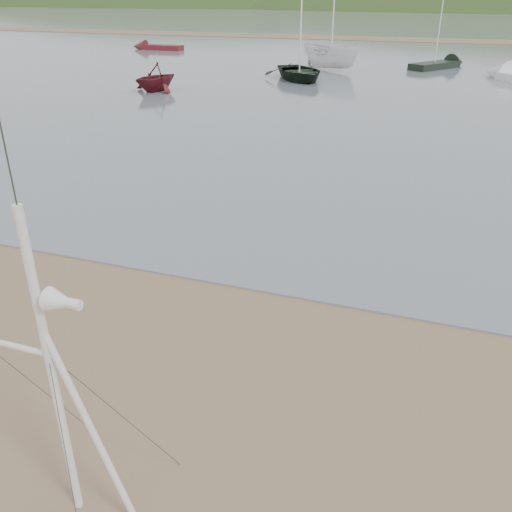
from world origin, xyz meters
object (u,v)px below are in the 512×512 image
(boat_red, at_px, (154,64))
(sailboat_dark_mid, at_px, (446,64))
(mast_rig, at_px, (58,436))
(boat_dark, at_px, (301,38))
(boat_white, at_px, (332,33))
(dinghy_red_far, at_px, (151,47))

(boat_red, bearing_deg, sailboat_dark_mid, 65.17)
(mast_rig, height_order, sailboat_dark_mid, sailboat_dark_mid)
(boat_dark, bearing_deg, boat_white, 46.35)
(boat_dark, distance_m, boat_red, 10.29)
(sailboat_dark_mid, bearing_deg, boat_dark, -130.63)
(boat_dark, xyz_separation_m, dinghy_red_far, (-20.61, 15.67, -2.50))
(mast_rig, bearing_deg, boat_white, 98.44)
(dinghy_red_far, bearing_deg, boat_red, -59.56)
(boat_dark, height_order, sailboat_dark_mid, sailboat_dark_mid)
(mast_rig, height_order, boat_white, boat_white)
(boat_dark, bearing_deg, mast_rig, -114.28)
(mast_rig, relative_size, boat_white, 0.88)
(boat_white, height_order, sailboat_dark_mid, sailboat_dark_mid)
(boat_red, height_order, boat_white, boat_white)
(boat_dark, distance_m, dinghy_red_far, 26.01)
(sailboat_dark_mid, bearing_deg, boat_red, -131.90)
(boat_white, distance_m, sailboat_dark_mid, 10.02)
(boat_white, relative_size, sailboat_dark_mid, 0.86)
(sailboat_dark_mid, bearing_deg, dinghy_red_far, 170.77)
(boat_white, bearing_deg, boat_red, 176.23)
(mast_rig, xyz_separation_m, boat_red, (-13.87, 26.85, 0.50))
(boat_dark, relative_size, dinghy_red_far, 0.96)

